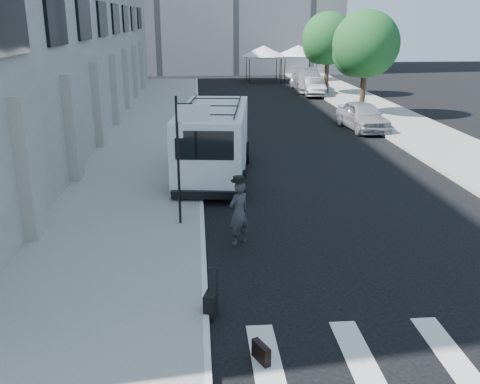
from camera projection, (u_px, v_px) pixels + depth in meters
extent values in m
plane|color=black|center=(293.00, 277.00, 12.01)|extent=(120.00, 120.00, 0.00)
cube|color=gray|center=(154.00, 132.00, 26.81)|extent=(4.50, 48.00, 0.15)
cube|color=gray|center=(384.00, 115.00, 31.62)|extent=(4.00, 56.00, 0.15)
cube|color=gray|center=(2.00, 8.00, 26.30)|extent=(10.00, 44.00, 12.00)
cylinder|color=black|center=(178.00, 162.00, 14.25)|extent=(0.07, 0.07, 3.50)
cube|color=white|center=(177.00, 130.00, 14.00)|extent=(0.30, 0.03, 0.42)
cube|color=white|center=(194.00, 113.00, 13.88)|extent=(0.85, 0.06, 0.45)
cylinder|color=black|center=(363.00, 93.00, 31.10)|extent=(0.32, 0.32, 2.80)
sphere|color=#16461F|center=(366.00, 44.00, 30.25)|extent=(3.80, 3.80, 3.80)
sphere|color=#16461F|center=(355.00, 54.00, 30.97)|extent=(2.66, 2.66, 2.66)
cylinder|color=black|center=(326.00, 76.00, 39.63)|extent=(0.32, 0.32, 2.80)
sphere|color=#16461F|center=(328.00, 38.00, 38.78)|extent=(3.80, 3.80, 3.80)
sphere|color=#16461F|center=(321.00, 46.00, 39.49)|extent=(2.66, 2.66, 2.66)
cylinder|color=black|center=(249.00, 71.00, 46.54)|extent=(0.06, 0.06, 2.20)
cylinder|color=black|center=(281.00, 71.00, 46.75)|extent=(0.06, 0.06, 2.20)
cylinder|color=black|center=(246.00, 68.00, 49.19)|extent=(0.06, 0.06, 2.20)
cylinder|color=black|center=(277.00, 68.00, 49.40)|extent=(0.06, 0.06, 2.20)
cube|color=white|center=(264.00, 57.00, 47.61)|extent=(3.00, 3.00, 0.12)
cone|color=white|center=(264.00, 51.00, 47.46)|extent=(4.00, 4.00, 0.90)
cylinder|color=black|center=(285.00, 71.00, 47.26)|extent=(0.06, 0.06, 2.20)
cylinder|color=black|center=(316.00, 70.00, 47.47)|extent=(0.06, 0.06, 2.20)
cylinder|color=black|center=(280.00, 68.00, 49.91)|extent=(0.06, 0.06, 2.20)
cylinder|color=black|center=(310.00, 67.00, 50.12)|extent=(0.06, 0.06, 2.20)
cube|color=white|center=(298.00, 56.00, 48.33)|extent=(3.00, 3.00, 0.12)
cone|color=white|center=(298.00, 50.00, 48.18)|extent=(4.00, 4.00, 0.90)
imported|color=#363638|center=(239.00, 213.00, 13.56)|extent=(0.73, 0.70, 1.68)
cube|color=black|center=(261.00, 353.00, 9.03)|extent=(0.30, 0.45, 0.34)
cube|color=black|center=(211.00, 306.00, 10.33)|extent=(0.31, 0.40, 0.51)
cylinder|color=black|center=(208.00, 279.00, 10.35)|extent=(0.02, 0.02, 0.49)
cylinder|color=black|center=(217.00, 280.00, 10.32)|extent=(0.02, 0.02, 0.49)
cube|color=black|center=(212.00, 268.00, 10.26)|extent=(0.20, 0.08, 0.03)
cube|color=white|center=(214.00, 141.00, 19.09)|extent=(2.96, 6.25, 2.34)
cube|color=white|center=(221.00, 136.00, 22.38)|extent=(2.23, 1.26, 1.23)
cube|color=black|center=(204.00, 145.00, 16.09)|extent=(1.78, 0.31, 0.89)
cylinder|color=black|center=(192.00, 152.00, 21.44)|extent=(0.41, 0.88, 0.85)
cylinder|color=black|center=(245.00, 153.00, 21.35)|extent=(0.41, 0.88, 0.85)
cylinder|color=black|center=(176.00, 182.00, 17.52)|extent=(0.41, 0.88, 0.85)
cylinder|color=black|center=(241.00, 183.00, 17.43)|extent=(0.41, 0.88, 0.85)
imported|color=#A0A2A8|center=(363.00, 116.00, 27.55)|extent=(2.06, 4.42, 1.46)
imported|color=#515358|center=(314.00, 86.00, 39.70)|extent=(1.89, 4.29, 1.37)
imported|color=#9B9DA3|center=(308.00, 80.00, 42.23)|extent=(2.35, 5.75, 1.67)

